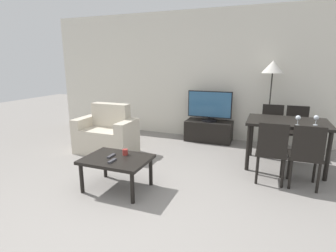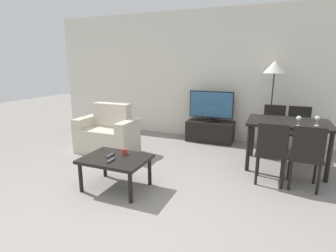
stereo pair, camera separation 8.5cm
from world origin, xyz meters
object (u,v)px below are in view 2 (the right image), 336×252
dining_table (288,127)px  wine_glass_center (317,119)px  cup_white_near (124,152)px  wine_glass_left (299,119)px  tv_stand (210,131)px  dining_chair_near_right (306,154)px  dining_chair_far_left (273,127)px  floor_lamp (274,71)px  tv (211,106)px  dining_chair_near (271,150)px  dining_chair_far (298,129)px  remote_secondary (110,155)px  coffee_table (116,161)px  remote_primary (111,160)px  armchair (108,135)px

dining_table → wine_glass_center: 0.45m
cup_white_near → wine_glass_left: wine_glass_left is taller
tv_stand → dining_chair_near_right: (1.64, -1.70, 0.27)m
dining_chair_far_left → cup_white_near: 2.85m
floor_lamp → wine_glass_center: bearing=-60.5°
tv → cup_white_near: (-0.59, -2.45, -0.27)m
dining_chair_far_left → cup_white_near: bearing=-129.6°
dining_chair_near → dining_chair_far: 1.50m
remote_secondary → wine_glass_center: 2.91m
floor_lamp → coffee_table: bearing=-125.2°
remote_primary → floor_lamp: bearing=56.4°
floor_lamp → wine_glass_left: size_ratio=11.39×
dining_chair_far → floor_lamp: size_ratio=0.52×
floor_lamp → remote_secondary: floor_lamp is taller
dining_table → dining_chair_near_right: (0.21, -0.72, -0.17)m
cup_white_near → remote_secondary: bearing=-137.4°
tv_stand → dining_chair_far_left: dining_chair_far_left is taller
dining_chair_far → cup_white_near: dining_chair_far is taller
coffee_table → cup_white_near: bearing=71.1°
armchair → tv: bearing=41.1°
remote_secondary → tv: bearing=74.3°
armchair → dining_chair_near_right: bearing=-5.3°
remote_secondary → dining_chair_near_right: bearing=20.5°
dining_chair_far_left → coffee_table: bearing=-128.5°
remote_primary → cup_white_near: size_ratio=1.96×
floor_lamp → cup_white_near: floor_lamp is taller
floor_lamp → wine_glass_left: (0.39, -1.22, -0.62)m
dining_chair_near → remote_primary: size_ratio=5.80×
dining_chair_near → wine_glass_left: 0.65m
dining_chair_near_right → dining_chair_far_left: same height
floor_lamp → cup_white_near: bearing=-126.0°
coffee_table → dining_chair_far_left: dining_chair_far_left is taller
armchair → dining_chair_far: 3.43m
remote_primary → wine_glass_center: bearing=33.0°
tv → dining_table: (1.43, -0.97, -0.09)m
dining_chair_near_right → wine_glass_center: 0.66m
tv_stand → dining_chair_far: dining_chair_far is taller
armchair → remote_primary: size_ratio=7.22×
remote_primary → tv: bearing=77.2°
armchair → dining_chair_near: size_ratio=1.25×
tv_stand → coffee_table: coffee_table is taller
dining_chair_far_left → floor_lamp: size_ratio=0.52×
dining_chair_near → wine_glass_center: bearing=43.5°
dining_table → remote_primary: bearing=-139.5°
remote_primary → remote_secondary: bearing=126.7°
dining_table → wine_glass_left: 0.37m
dining_table → tv_stand: bearing=145.7°
armchair → wine_glass_left: (3.14, 0.12, 0.53)m
dining_table → wine_glass_center: size_ratio=8.11×
coffee_table → wine_glass_center: (2.42, 1.43, 0.48)m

